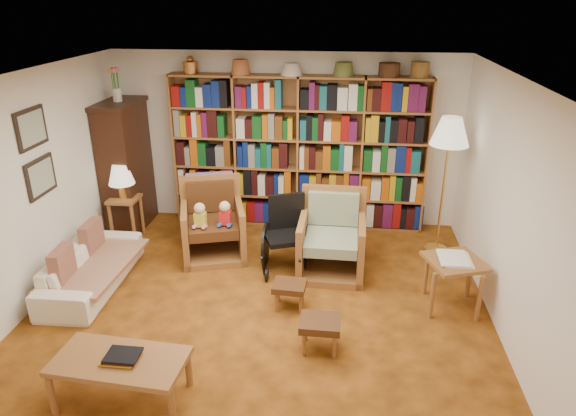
# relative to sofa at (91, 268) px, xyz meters

# --- Properties ---
(floor) EXTENTS (5.00, 5.00, 0.00)m
(floor) POSITION_rel_sofa_xyz_m (2.05, -0.27, -0.24)
(floor) COLOR #A95D1A
(floor) RESTS_ON ground
(ceiling) EXTENTS (5.00, 5.00, 0.00)m
(ceiling) POSITION_rel_sofa_xyz_m (2.05, -0.27, 2.26)
(ceiling) COLOR silver
(ceiling) RESTS_ON wall_back
(wall_back) EXTENTS (5.00, 0.00, 5.00)m
(wall_back) POSITION_rel_sofa_xyz_m (2.05, 2.23, 1.01)
(wall_back) COLOR white
(wall_back) RESTS_ON floor
(wall_front) EXTENTS (5.00, 0.00, 5.00)m
(wall_front) POSITION_rel_sofa_xyz_m (2.05, -2.77, 1.01)
(wall_front) COLOR white
(wall_front) RESTS_ON floor
(wall_left) EXTENTS (0.00, 5.00, 5.00)m
(wall_left) POSITION_rel_sofa_xyz_m (-0.45, -0.27, 1.01)
(wall_left) COLOR white
(wall_left) RESTS_ON floor
(wall_right) EXTENTS (0.00, 5.00, 5.00)m
(wall_right) POSITION_rel_sofa_xyz_m (4.55, -0.27, 1.01)
(wall_right) COLOR white
(wall_right) RESTS_ON floor
(bookshelf) EXTENTS (3.60, 0.30, 2.42)m
(bookshelf) POSITION_rel_sofa_xyz_m (2.25, 2.06, 0.93)
(bookshelf) COLOR brown
(bookshelf) RESTS_ON floor
(curio_cabinet) EXTENTS (0.50, 0.95, 2.40)m
(curio_cabinet) POSITION_rel_sofa_xyz_m (-0.20, 1.73, 0.71)
(curio_cabinet) COLOR #341C0E
(curio_cabinet) RESTS_ON floor
(framed_pictures) EXTENTS (0.03, 0.52, 0.97)m
(framed_pictures) POSITION_rel_sofa_xyz_m (-0.43, 0.03, 1.38)
(framed_pictures) COLOR black
(framed_pictures) RESTS_ON wall_left
(sofa) EXTENTS (1.67, 0.68, 0.48)m
(sofa) POSITION_rel_sofa_xyz_m (0.00, 0.00, 0.00)
(sofa) COLOR white
(sofa) RESTS_ON floor
(sofa_throw) EXTENTS (0.81, 1.45, 0.04)m
(sofa_throw) POSITION_rel_sofa_xyz_m (0.05, -0.00, 0.06)
(sofa_throw) COLOR #C2B28E
(sofa_throw) RESTS_ON sofa
(cushion_left) EXTENTS (0.13, 0.40, 0.40)m
(cushion_left) POSITION_rel_sofa_xyz_m (-0.13, 0.35, 0.21)
(cushion_left) COLOR maroon
(cushion_left) RESTS_ON sofa
(cushion_right) EXTENTS (0.15, 0.41, 0.40)m
(cushion_right) POSITION_rel_sofa_xyz_m (-0.13, -0.35, 0.21)
(cushion_right) COLOR maroon
(cushion_right) RESTS_ON sofa
(side_table_lamp) EXTENTS (0.40, 0.40, 0.62)m
(side_table_lamp) POSITION_rel_sofa_xyz_m (-0.10, 1.30, 0.21)
(side_table_lamp) COLOR brown
(side_table_lamp) RESTS_ON floor
(table_lamp) EXTENTS (0.35, 0.35, 0.48)m
(table_lamp) POSITION_rel_sofa_xyz_m (-0.10, 1.30, 0.70)
(table_lamp) COLOR gold
(table_lamp) RESTS_ON side_table_lamp
(armchair_leather) EXTENTS (1.03, 1.04, 1.02)m
(armchair_leather) POSITION_rel_sofa_xyz_m (1.24, 1.03, 0.17)
(armchair_leather) COLOR brown
(armchair_leather) RESTS_ON floor
(armchair_sage) EXTENTS (0.82, 0.85, 1.01)m
(armchair_sage) POSITION_rel_sofa_xyz_m (2.80, 0.76, 0.14)
(armchair_sage) COLOR brown
(armchair_sage) RESTS_ON floor
(wheelchair) EXTENTS (0.59, 0.75, 0.94)m
(wheelchair) POSITION_rel_sofa_xyz_m (2.22, 0.72, 0.19)
(wheelchair) COLOR black
(wheelchair) RESTS_ON floor
(floor_lamp) EXTENTS (0.48, 0.48, 1.83)m
(floor_lamp) POSITION_rel_sofa_xyz_m (4.20, 1.40, 1.34)
(floor_lamp) COLOR gold
(floor_lamp) RESTS_ON floor
(side_table_papers) EXTENTS (0.71, 0.71, 0.62)m
(side_table_papers) POSITION_rel_sofa_xyz_m (4.14, 0.02, 0.26)
(side_table_papers) COLOR brown
(side_table_papers) RESTS_ON floor
(footstool_a) EXTENTS (0.37, 0.32, 0.30)m
(footstool_a) POSITION_rel_sofa_xyz_m (2.37, -0.18, 0.00)
(footstool_a) COLOR #542E16
(footstool_a) RESTS_ON floor
(footstool_b) EXTENTS (0.40, 0.34, 0.33)m
(footstool_b) POSITION_rel_sofa_xyz_m (2.74, -0.87, 0.03)
(footstool_b) COLOR #542E16
(footstool_b) RESTS_ON floor
(coffee_table) EXTENTS (1.14, 0.63, 0.47)m
(coffee_table) POSITION_rel_sofa_xyz_m (1.11, -1.73, 0.13)
(coffee_table) COLOR brown
(coffee_table) RESTS_ON floor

